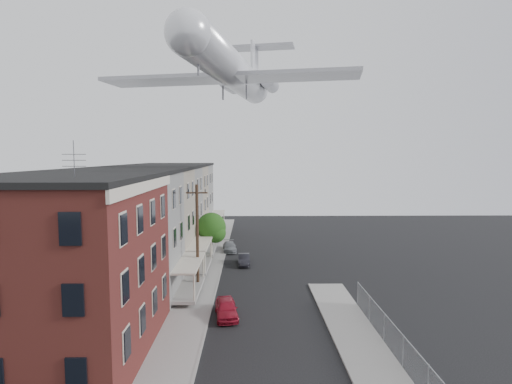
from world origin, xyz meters
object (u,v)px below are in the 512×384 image
(street_tree, at_px, (212,229))
(car_far, at_px, (230,247))
(airplane, at_px, (234,72))
(car_near, at_px, (226,308))
(utility_pole, at_px, (197,236))
(car_mid, at_px, (244,260))

(street_tree, bearing_deg, car_far, 66.24)
(street_tree, bearing_deg, airplane, -50.22)
(car_near, height_order, airplane, airplane)
(car_far, relative_size, airplane, 0.13)
(utility_pole, height_order, car_mid, utility_pole)
(street_tree, distance_m, car_mid, 5.02)
(utility_pole, distance_m, car_far, 14.47)
(airplane, bearing_deg, street_tree, 129.78)
(street_tree, distance_m, car_near, 16.25)
(utility_pole, height_order, car_far, utility_pole)
(utility_pole, bearing_deg, car_mid, 63.88)
(car_far, bearing_deg, airplane, -89.01)
(car_far, bearing_deg, car_mid, -79.35)
(utility_pole, xyz_separation_m, car_near, (2.77, -5.90, -4.04))
(utility_pole, relative_size, street_tree, 1.73)
(utility_pole, bearing_deg, street_tree, 88.11)
(street_tree, relative_size, car_near, 1.39)
(car_near, relative_size, airplane, 0.13)
(street_tree, distance_m, car_far, 5.07)
(airplane, bearing_deg, utility_pole, -112.48)
(airplane, bearing_deg, car_mid, 42.14)
(car_mid, distance_m, car_far, 6.24)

